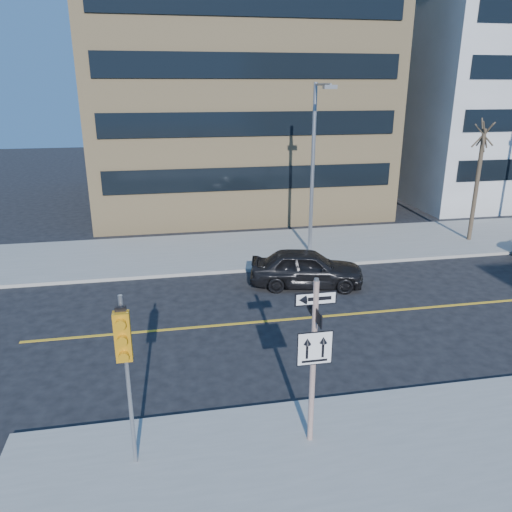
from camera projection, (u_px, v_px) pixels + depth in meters
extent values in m
plane|color=black|center=(284.00, 385.00, 14.11)|extent=(120.00, 120.00, 0.00)
cylinder|color=beige|center=(313.00, 364.00, 11.09)|extent=(0.13, 0.13, 4.00)
cylinder|color=gray|center=(317.00, 280.00, 10.43)|extent=(0.10, 0.10, 0.06)
cube|color=black|center=(316.00, 298.00, 10.57)|extent=(0.92, 0.03, 0.30)
cube|color=black|center=(315.00, 313.00, 10.68)|extent=(0.03, 0.92, 0.30)
cube|color=white|center=(315.00, 348.00, 10.86)|extent=(0.80, 0.03, 0.80)
cylinder|color=gray|center=(128.00, 383.00, 10.38)|extent=(0.09, 0.09, 4.00)
cube|color=orange|center=(123.00, 337.00, 9.81)|extent=(0.32, 0.22, 1.05)
sphere|color=#8C0705|center=(121.00, 323.00, 9.58)|extent=(0.17, 0.17, 0.17)
sphere|color=black|center=(122.00, 339.00, 9.70)|extent=(0.17, 0.17, 0.17)
sphere|color=black|center=(124.00, 355.00, 9.81)|extent=(0.17, 0.17, 0.17)
imported|color=black|center=(307.00, 268.00, 20.79)|extent=(2.88, 4.99, 1.60)
cylinder|color=gray|center=(312.00, 171.00, 23.68)|extent=(0.18, 0.18, 8.00)
cylinder|color=gray|center=(323.00, 84.00, 21.48)|extent=(0.10, 2.20, 0.10)
cube|color=gray|center=(330.00, 87.00, 20.59)|extent=(0.55, 0.30, 0.16)
cylinder|color=#392E21|center=(477.00, 186.00, 25.90)|extent=(0.22, 0.22, 5.80)
cube|color=tan|center=(229.00, 70.00, 34.75)|extent=(18.00, 18.00, 18.00)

